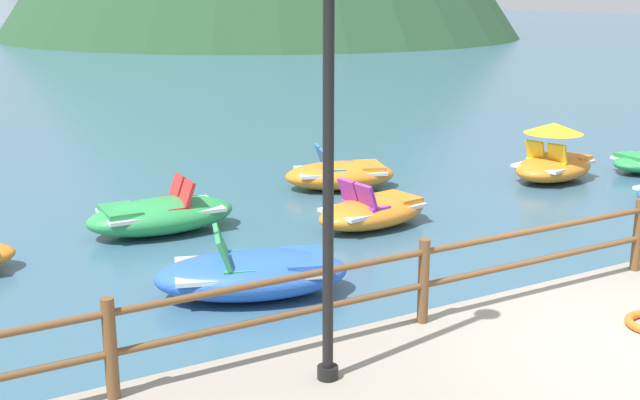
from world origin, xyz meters
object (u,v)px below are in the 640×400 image
pedal_boat_0 (373,211)px  pedal_boat_6 (340,174)px  pedal_boat_4 (554,160)px  lamp_post (328,102)px  pedal_boat_3 (161,215)px  pedal_boat_7 (253,273)px

pedal_boat_0 → pedal_boat_6: 2.72m
pedal_boat_0 → pedal_boat_4: size_ratio=0.96×
lamp_post → pedal_boat_4: (9.00, 6.04, -2.57)m
pedal_boat_0 → pedal_boat_4: pedal_boat_4 is taller
pedal_boat_3 → pedal_boat_7: bearing=-87.6°
pedal_boat_6 → pedal_boat_7: size_ratio=0.89×
pedal_boat_3 → pedal_boat_6: 4.30m
pedal_boat_3 → pedal_boat_4: (8.45, -0.46, 0.12)m
pedal_boat_0 → pedal_boat_4: 5.28m
lamp_post → pedal_boat_0: lamp_post is taller
pedal_boat_4 → lamp_post: bearing=-146.1°
pedal_boat_6 → pedal_boat_4: bearing=-20.2°
lamp_post → pedal_boat_0: (3.81, 5.05, -2.73)m
pedal_boat_0 → pedal_boat_4: bearing=10.8°
lamp_post → pedal_boat_4: bearing=33.9°
pedal_boat_3 → pedal_boat_4: size_ratio=1.05×
pedal_boat_0 → pedal_boat_3: 3.57m
pedal_boat_3 → pedal_boat_4: 8.46m
pedal_boat_3 → pedal_boat_7: pedal_boat_7 is taller
pedal_boat_4 → pedal_boat_6: bearing=159.8°
pedal_boat_6 → pedal_boat_7: bearing=-132.0°
pedal_boat_6 → pedal_boat_7: 6.00m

